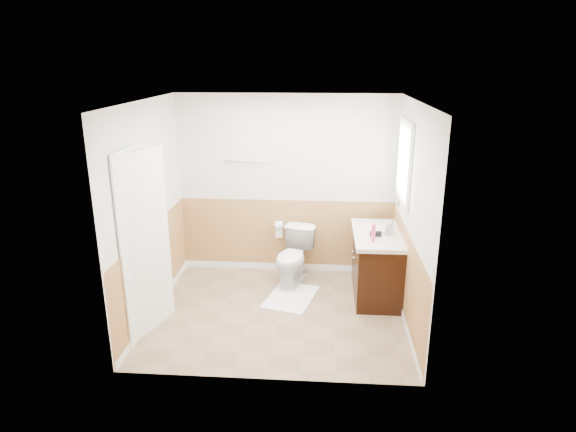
# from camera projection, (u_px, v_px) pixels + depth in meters

# --- Properties ---
(floor) EXTENTS (3.00, 3.00, 0.00)m
(floor) POSITION_uv_depth(u_px,v_px,m) (278.00, 313.00, 5.96)
(floor) COLOR #8C7051
(floor) RESTS_ON ground
(ceiling) EXTENTS (3.00, 3.00, 0.00)m
(ceiling) POSITION_uv_depth(u_px,v_px,m) (277.00, 101.00, 5.19)
(ceiling) COLOR white
(ceiling) RESTS_ON floor
(wall_back) EXTENTS (3.00, 0.00, 3.00)m
(wall_back) POSITION_uv_depth(u_px,v_px,m) (286.00, 186.00, 6.81)
(wall_back) COLOR silver
(wall_back) RESTS_ON floor
(wall_front) EXTENTS (3.00, 0.00, 3.00)m
(wall_front) POSITION_uv_depth(u_px,v_px,m) (264.00, 258.00, 4.34)
(wall_front) COLOR silver
(wall_front) RESTS_ON floor
(wall_left) EXTENTS (0.00, 3.00, 3.00)m
(wall_left) POSITION_uv_depth(u_px,v_px,m) (148.00, 211.00, 5.68)
(wall_left) COLOR silver
(wall_left) RESTS_ON floor
(wall_right) EXTENTS (0.00, 3.00, 3.00)m
(wall_right) POSITION_uv_depth(u_px,v_px,m) (412.00, 217.00, 5.47)
(wall_right) COLOR silver
(wall_right) RESTS_ON floor
(wainscot_back) EXTENTS (3.00, 0.00, 3.00)m
(wainscot_back) POSITION_uv_depth(u_px,v_px,m) (286.00, 237.00, 7.03)
(wainscot_back) COLOR #B68348
(wainscot_back) RESTS_ON floor
(wainscot_front) EXTENTS (3.00, 0.00, 3.00)m
(wainscot_front) POSITION_uv_depth(u_px,v_px,m) (265.00, 332.00, 4.58)
(wainscot_front) COLOR #B68348
(wainscot_front) RESTS_ON floor
(wainscot_left) EXTENTS (0.00, 2.60, 2.60)m
(wainscot_left) POSITION_uv_depth(u_px,v_px,m) (155.00, 271.00, 5.91)
(wainscot_left) COLOR #B68348
(wainscot_left) RESTS_ON floor
(wainscot_right) EXTENTS (0.00, 2.60, 2.60)m
(wainscot_right) POSITION_uv_depth(u_px,v_px,m) (406.00, 279.00, 5.70)
(wainscot_right) COLOR #B68348
(wainscot_right) RESTS_ON floor
(toilet) EXTENTS (0.60, 0.82, 0.76)m
(toilet) POSITION_uv_depth(u_px,v_px,m) (293.00, 257.00, 6.63)
(toilet) COLOR white
(toilet) RESTS_ON floor
(bath_mat) EXTENTS (0.74, 0.91, 0.02)m
(bath_mat) POSITION_uv_depth(u_px,v_px,m) (291.00, 297.00, 6.32)
(bath_mat) COLOR white
(bath_mat) RESTS_ON floor
(vanity_cabinet) EXTENTS (0.55, 1.10, 0.80)m
(vanity_cabinet) POSITION_uv_depth(u_px,v_px,m) (377.00, 266.00, 6.29)
(vanity_cabinet) COLOR black
(vanity_cabinet) RESTS_ON floor
(vanity_knob_left) EXTENTS (0.03, 0.03, 0.03)m
(vanity_knob_left) POSITION_uv_depth(u_px,v_px,m) (354.00, 258.00, 6.17)
(vanity_knob_left) COLOR silver
(vanity_knob_left) RESTS_ON vanity_cabinet
(vanity_knob_right) EXTENTS (0.03, 0.03, 0.03)m
(vanity_knob_right) POSITION_uv_depth(u_px,v_px,m) (353.00, 252.00, 6.36)
(vanity_knob_right) COLOR #B4B5BA
(vanity_knob_right) RESTS_ON vanity_cabinet
(countertop) EXTENTS (0.60, 1.15, 0.05)m
(countertop) POSITION_uv_depth(u_px,v_px,m) (378.00, 235.00, 6.16)
(countertop) COLOR white
(countertop) RESTS_ON vanity_cabinet
(sink_basin) EXTENTS (0.36, 0.36, 0.02)m
(sink_basin) POSITION_uv_depth(u_px,v_px,m) (377.00, 228.00, 6.29)
(sink_basin) COLOR silver
(sink_basin) RESTS_ON countertop
(faucet) EXTENTS (0.02, 0.02, 0.14)m
(faucet) POSITION_uv_depth(u_px,v_px,m) (392.00, 224.00, 6.26)
(faucet) COLOR silver
(faucet) RESTS_ON countertop
(lotion_bottle) EXTENTS (0.05, 0.05, 0.22)m
(lotion_bottle) POSITION_uv_depth(u_px,v_px,m) (373.00, 233.00, 5.83)
(lotion_bottle) COLOR #F13E8B
(lotion_bottle) RESTS_ON countertop
(soap_dispenser) EXTENTS (0.10, 0.10, 0.18)m
(soap_dispenser) POSITION_uv_depth(u_px,v_px,m) (389.00, 228.00, 6.06)
(soap_dispenser) COLOR #8D939E
(soap_dispenser) RESTS_ON countertop
(hair_dryer_body) EXTENTS (0.14, 0.07, 0.07)m
(hair_dryer_body) POSITION_uv_depth(u_px,v_px,m) (376.00, 234.00, 6.03)
(hair_dryer_body) COLOR black
(hair_dryer_body) RESTS_ON countertop
(hair_dryer_handle) EXTENTS (0.03, 0.03, 0.07)m
(hair_dryer_handle) POSITION_uv_depth(u_px,v_px,m) (373.00, 236.00, 6.05)
(hair_dryer_handle) COLOR black
(hair_dryer_handle) RESTS_ON countertop
(mirror_panel) EXTENTS (0.02, 0.35, 0.90)m
(mirror_panel) POSITION_uv_depth(u_px,v_px,m) (398.00, 169.00, 6.43)
(mirror_panel) COLOR silver
(mirror_panel) RESTS_ON wall_right
(window_frame) EXTENTS (0.04, 0.80, 1.00)m
(window_frame) POSITION_uv_depth(u_px,v_px,m) (404.00, 162.00, 5.88)
(window_frame) COLOR white
(window_frame) RESTS_ON wall_right
(window_glass) EXTENTS (0.01, 0.70, 0.90)m
(window_glass) POSITION_uv_depth(u_px,v_px,m) (406.00, 162.00, 5.88)
(window_glass) COLOR white
(window_glass) RESTS_ON wall_right
(door) EXTENTS (0.29, 0.78, 2.04)m
(door) POSITION_uv_depth(u_px,v_px,m) (145.00, 244.00, 5.32)
(door) COLOR white
(door) RESTS_ON wall_left
(door_frame) EXTENTS (0.02, 0.92, 2.10)m
(door_frame) POSITION_uv_depth(u_px,v_px,m) (138.00, 243.00, 5.32)
(door_frame) COLOR white
(door_frame) RESTS_ON wall_left
(door_knob) EXTENTS (0.06, 0.06, 0.06)m
(door_knob) POSITION_uv_depth(u_px,v_px,m) (161.00, 240.00, 5.65)
(door_knob) COLOR silver
(door_knob) RESTS_ON door
(towel_bar) EXTENTS (0.62, 0.02, 0.02)m
(towel_bar) POSITION_uv_depth(u_px,v_px,m) (246.00, 161.00, 6.69)
(towel_bar) COLOR silver
(towel_bar) RESTS_ON wall_back
(tp_holder_bar) EXTENTS (0.14, 0.02, 0.02)m
(tp_holder_bar) POSITION_uv_depth(u_px,v_px,m) (279.00, 225.00, 6.92)
(tp_holder_bar) COLOR silver
(tp_holder_bar) RESTS_ON wall_back
(tp_roll) EXTENTS (0.10, 0.11, 0.11)m
(tp_roll) POSITION_uv_depth(u_px,v_px,m) (279.00, 225.00, 6.92)
(tp_roll) COLOR white
(tp_roll) RESTS_ON tp_holder_bar
(tp_sheet) EXTENTS (0.10, 0.01, 0.16)m
(tp_sheet) POSITION_uv_depth(u_px,v_px,m) (279.00, 232.00, 6.95)
(tp_sheet) COLOR white
(tp_sheet) RESTS_ON tp_roll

